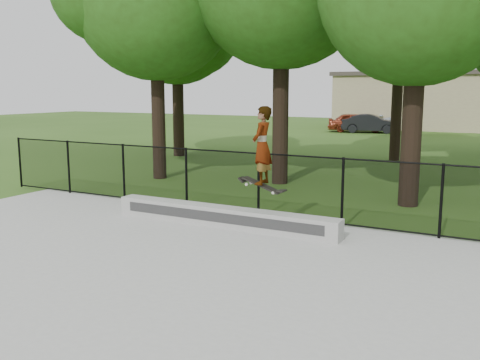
{
  "coord_description": "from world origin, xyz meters",
  "views": [
    {
      "loc": [
        5.35,
        -5.02,
        2.98
      ],
      "look_at": [
        0.42,
        4.2,
        1.2
      ],
      "focal_mm": 40.0,
      "sensor_mm": 36.0,
      "label": 1
    }
  ],
  "objects": [
    {
      "name": "skater_airborne",
      "position": [
        0.7,
        4.62,
        1.83
      ],
      "size": [
        0.81,
        0.61,
        1.78
      ],
      "color": "black",
      "rests_on": "ground"
    },
    {
      "name": "concrete_slab",
      "position": [
        0.0,
        0.0,
        0.03
      ],
      "size": [
        14.0,
        12.0,
        0.06
      ],
      "primitive_type": "cube",
      "color": "#A5A5A0",
      "rests_on": "ground"
    },
    {
      "name": "car_b",
      "position": [
        -4.16,
        32.0,
        0.64
      ],
      "size": [
        3.73,
        2.0,
        1.29
      ],
      "primitive_type": "imported",
      "rotation": [
        0.0,
        0.0,
        1.76
      ],
      "color": "black",
      "rests_on": "ground"
    },
    {
      "name": "grind_ledge",
      "position": [
        -0.27,
        4.7,
        0.27
      ],
      "size": [
        5.28,
        0.4,
        0.42
      ],
      "primitive_type": "cube",
      "color": "#B7B6B1",
      "rests_on": "concrete_slab"
    },
    {
      "name": "car_c",
      "position": [
        -2.47,
        35.88,
        0.59
      ],
      "size": [
        4.07,
        2.67,
        1.19
      ],
      "primitive_type": "imported",
      "rotation": [
        0.0,
        0.0,
        1.86
      ],
      "color": "#ACB7C3",
      "rests_on": "ground"
    },
    {
      "name": "distant_building",
      "position": [
        -2.0,
        38.0,
        2.16
      ],
      "size": [
        12.4,
        6.4,
        4.3
      ],
      "color": "tan",
      "rests_on": "ground"
    },
    {
      "name": "ground",
      "position": [
        0.0,
        0.0,
        0.0
      ],
      "size": [
        100.0,
        100.0,
        0.0
      ],
      "primitive_type": "plane",
      "color": "#2E5217",
      "rests_on": "ground"
    },
    {
      "name": "car_a",
      "position": [
        -5.26,
        32.25,
        0.68
      ],
      "size": [
        4.24,
        2.74,
        1.35
      ],
      "primitive_type": "imported",
      "rotation": [
        0.0,
        0.0,
        1.89
      ],
      "color": "maroon",
      "rests_on": "ground"
    },
    {
      "name": "chainlink_fence",
      "position": [
        0.0,
        5.9,
        0.81
      ],
      "size": [
        16.06,
        0.06,
        1.5
      ],
      "color": "black",
      "rests_on": "concrete_slab"
    }
  ]
}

